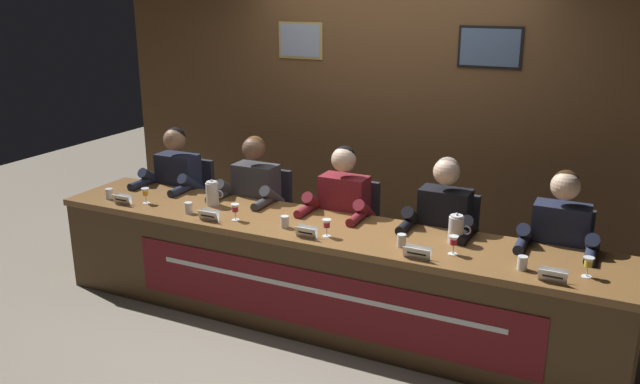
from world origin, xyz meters
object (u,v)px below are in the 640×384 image
nameplate_far_right (553,276)px  nameplate_left (209,215)px  conference_table (313,261)px  chair_right (446,256)px  chair_far_left (189,211)px  chair_center (350,239)px  water_cup_far_right (522,264)px  water_pitcher_left_side (212,194)px  juice_glass_right (454,242)px  nameplate_right (417,253)px  juice_glass_left (235,209)px  nameplate_center (307,232)px  nameplate_far_left (123,199)px  water_cup_right (402,241)px  panelist_center (340,214)px  panelist_right (441,230)px  juice_glass_center (327,225)px  panelist_left (251,200)px  juice_glass_far_left (145,193)px  chair_far_right (556,275)px  water_pitcher_right_side (456,229)px  water_cup_far_left (109,194)px  panelist_far_right (557,248)px  water_cup_center (285,222)px  water_cup_left (189,208)px  panelist_far_left (173,188)px  chair_left (265,224)px  juice_glass_far_right (588,263)px

nameplate_far_right → nameplate_left: bearing=179.9°
conference_table → chair_right: bearing=40.2°
chair_far_left → chair_center: 1.58m
water_cup_far_right → water_pitcher_left_side: water_pitcher_left_side is taller
chair_center → water_pitcher_left_side: 1.15m
juice_glass_right → nameplate_right: bearing=-137.3°
juice_glass_left → nameplate_center: size_ratio=0.81×
chair_right → water_cup_far_right: chair_right is taller
nameplate_far_left → chair_right: size_ratio=0.18×
water_cup_right → nameplate_far_right: water_cup_right is taller
juice_glass_left → nameplate_far_right: size_ratio=0.76×
nameplate_far_left → panelist_center: 1.71m
conference_table → panelist_right: size_ratio=3.41×
juice_glass_center → panelist_left: bearing=150.4°
juice_glass_far_left → water_pitcher_left_side: water_pitcher_left_side is taller
panelist_center → nameplate_right: (0.81, -0.63, 0.06)m
juice_glass_far_left → chair_far_right: 3.14m
water_pitcher_right_side → juice_glass_left: bearing=-170.3°
panelist_center → panelist_right: (0.79, 0.00, 0.00)m
juice_glass_left → water_pitcher_left_side: size_ratio=0.59×
chair_center → water_cup_far_right: bearing=-26.4°
panelist_right → juice_glass_right: (0.21, -0.46, 0.11)m
conference_table → nameplate_left: size_ratio=25.82×
water_cup_far_left → water_pitcher_right_side: (2.76, 0.28, 0.06)m
chair_far_right → panelist_far_right: 0.34m
nameplate_center → nameplate_far_right: (1.60, -0.01, -0.00)m
conference_table → panelist_far_right: size_ratio=3.41×
juice_glass_far_left → nameplate_right: size_ratio=0.70×
conference_table → juice_glass_right: size_ratio=34.32×
panelist_center → nameplate_left: bearing=-141.7°
water_cup_center → water_cup_left: bearing=-176.8°
panelist_right → water_cup_far_left: bearing=-168.4°
panelist_center → water_cup_center: bearing=-112.5°
juice_glass_right → water_pitcher_left_side: bearing=175.4°
chair_far_left → water_cup_far_right: chair_far_left is taller
panelist_right → nameplate_far_left: bearing=-166.2°
chair_far_left → panelist_center: size_ratio=0.74×
panelist_far_left → panelist_right: bearing=0.0°
water_cup_left → juice_glass_center: juice_glass_center is taller
chair_left → nameplate_far_right: 2.57m
juice_glass_left → water_pitcher_left_side: 0.41m
juice_glass_right → water_cup_right: bearing=-177.0°
panelist_right → chair_far_right: panelist_right is taller
chair_left → juice_glass_far_right: 2.70m
nameplate_left → nameplate_far_right: size_ratio=1.02×
juice_glass_far_left → nameplate_center: bearing=-4.3°
chair_right → nameplate_left: bearing=-152.6°
panelist_right → water_cup_far_right: size_ratio=14.66×
panelist_center → panelist_right: bearing=0.0°
juice_glass_center → chair_center: bearing=100.7°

